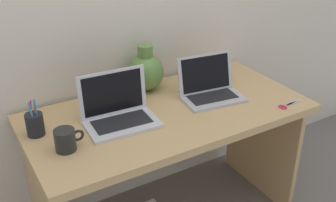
{
  "coord_description": "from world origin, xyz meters",
  "views": [
    {
      "loc": [
        -0.91,
        -1.54,
        1.71
      ],
      "look_at": [
        0.0,
        0.0,
        0.78
      ],
      "focal_mm": 44.26,
      "sensor_mm": 36.0,
      "label": 1
    }
  ],
  "objects_px": {
    "laptop_right": "(209,86)",
    "green_vase": "(146,71)",
    "pen_cup": "(35,124)",
    "coffee_mug": "(66,140)",
    "scissors": "(286,105)",
    "laptop_left": "(117,109)"
  },
  "relations": [
    {
      "from": "green_vase",
      "to": "pen_cup",
      "type": "height_order",
      "value": "green_vase"
    },
    {
      "from": "laptop_left",
      "to": "scissors",
      "type": "height_order",
      "value": "laptop_left"
    },
    {
      "from": "green_vase",
      "to": "laptop_right",
      "type": "bearing_deg",
      "value": -44.88
    },
    {
      "from": "green_vase",
      "to": "coffee_mug",
      "type": "xyz_separation_m",
      "value": [
        -0.56,
        -0.34,
        -0.06
      ]
    },
    {
      "from": "laptop_left",
      "to": "scissors",
      "type": "bearing_deg",
      "value": -20.81
    },
    {
      "from": "laptop_right",
      "to": "pen_cup",
      "type": "distance_m",
      "value": 0.88
    },
    {
      "from": "laptop_right",
      "to": "laptop_left",
      "type": "bearing_deg",
      "value": 178.96
    },
    {
      "from": "green_vase",
      "to": "coffee_mug",
      "type": "relative_size",
      "value": 1.98
    },
    {
      "from": "coffee_mug",
      "to": "laptop_left",
      "type": "bearing_deg",
      "value": 21.67
    },
    {
      "from": "green_vase",
      "to": "pen_cup",
      "type": "xyz_separation_m",
      "value": [
        -0.63,
        -0.16,
        -0.05
      ]
    },
    {
      "from": "pen_cup",
      "to": "laptop_right",
      "type": "bearing_deg",
      "value": -5.13
    },
    {
      "from": "coffee_mug",
      "to": "scissors",
      "type": "bearing_deg",
      "value": -9.78
    },
    {
      "from": "scissors",
      "to": "laptop_left",
      "type": "bearing_deg",
      "value": 159.19
    },
    {
      "from": "laptop_right",
      "to": "pen_cup",
      "type": "height_order",
      "value": "laptop_right"
    },
    {
      "from": "laptop_left",
      "to": "laptop_right",
      "type": "height_order",
      "value": "laptop_left"
    },
    {
      "from": "laptop_left",
      "to": "scissors",
      "type": "xyz_separation_m",
      "value": [
        0.78,
        -0.3,
        -0.06
      ]
    },
    {
      "from": "laptop_left",
      "to": "coffee_mug",
      "type": "bearing_deg",
      "value": -158.33
    },
    {
      "from": "laptop_right",
      "to": "green_vase",
      "type": "distance_m",
      "value": 0.34
    },
    {
      "from": "laptop_left",
      "to": "laptop_right",
      "type": "bearing_deg",
      "value": -1.04
    },
    {
      "from": "green_vase",
      "to": "pen_cup",
      "type": "distance_m",
      "value": 0.66
    },
    {
      "from": "green_vase",
      "to": "pen_cup",
      "type": "relative_size",
      "value": 1.41
    },
    {
      "from": "laptop_left",
      "to": "coffee_mug",
      "type": "xyz_separation_m",
      "value": [
        -0.29,
        -0.11,
        -0.01
      ]
    }
  ]
}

